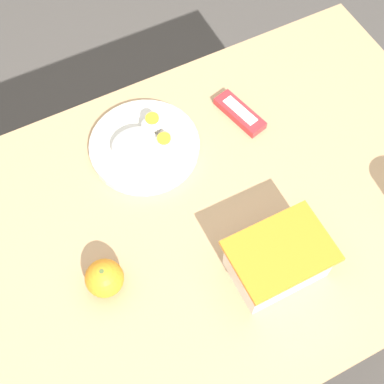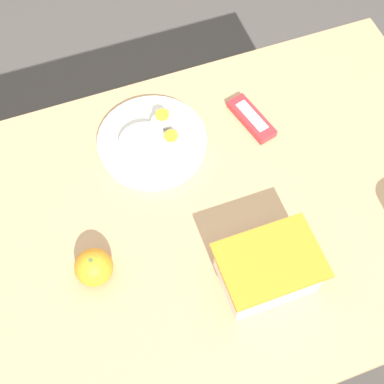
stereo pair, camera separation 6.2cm
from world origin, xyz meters
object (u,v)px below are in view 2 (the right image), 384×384
(rice_plate, at_px, (151,140))
(food_container, at_px, (267,270))
(orange_fruit, at_px, (94,267))
(candy_bar, at_px, (251,118))

(rice_plate, bearing_deg, food_container, 106.43)
(orange_fruit, xyz_separation_m, candy_bar, (-0.41, -0.23, -0.03))
(orange_fruit, relative_size, candy_bar, 0.54)
(orange_fruit, distance_m, candy_bar, 0.47)
(orange_fruit, bearing_deg, candy_bar, -151.15)
(food_container, xyz_separation_m, rice_plate, (0.11, -0.36, -0.03))
(orange_fruit, bearing_deg, food_container, 158.46)
(food_container, bearing_deg, rice_plate, -73.57)
(food_container, relative_size, orange_fruit, 2.51)
(food_container, relative_size, rice_plate, 0.77)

